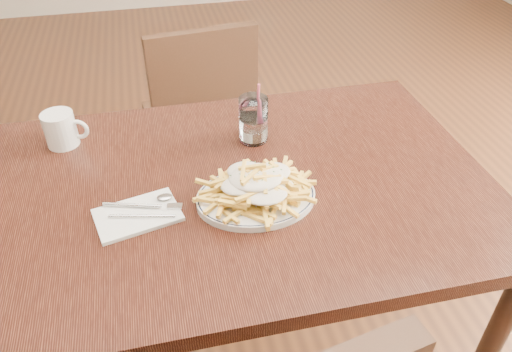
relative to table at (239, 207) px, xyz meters
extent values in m
cube|color=black|center=(0.00, 0.00, 0.06)|extent=(1.20, 0.80, 0.04)
cylinder|color=black|center=(-0.55, 0.35, -0.32)|extent=(0.05, 0.05, 0.71)
cylinder|color=black|center=(0.55, 0.35, -0.32)|extent=(0.05, 0.05, 0.71)
cube|color=black|center=(-0.01, 0.88, -0.27)|extent=(0.44, 0.44, 0.04)
cube|color=black|center=(0.01, 0.70, -0.03)|extent=(0.39, 0.08, 0.43)
cylinder|color=black|center=(0.14, 1.07, -0.48)|extent=(0.03, 0.03, 0.38)
cylinder|color=black|center=(-0.19, 1.03, -0.48)|extent=(0.03, 0.03, 0.38)
cylinder|color=black|center=(0.18, 0.73, -0.48)|extent=(0.03, 0.03, 0.38)
cylinder|color=black|center=(-0.15, 0.69, -0.48)|extent=(0.03, 0.03, 0.38)
torus|color=black|center=(0.03, -0.08, 0.09)|extent=(0.24, 0.24, 0.01)
ellipsoid|color=white|center=(0.03, -0.08, 0.15)|extent=(0.19, 0.16, 0.03)
cube|color=silver|center=(-0.24, -0.07, 0.08)|extent=(0.20, 0.15, 0.01)
cylinder|color=white|center=(0.08, 0.17, 0.14)|extent=(0.08, 0.08, 0.12)
cylinder|color=white|center=(0.08, 0.17, 0.11)|extent=(0.07, 0.07, 0.06)
cylinder|color=#FF6184|center=(0.09, 0.18, 0.16)|extent=(0.01, 0.04, 0.16)
cylinder|color=white|center=(-0.41, 0.26, 0.12)|extent=(0.08, 0.08, 0.09)
torus|color=white|center=(-0.37, 0.25, 0.12)|extent=(0.06, 0.02, 0.06)
camera|label=1|loc=(-0.16, -0.91, 0.81)|focal=35.00mm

